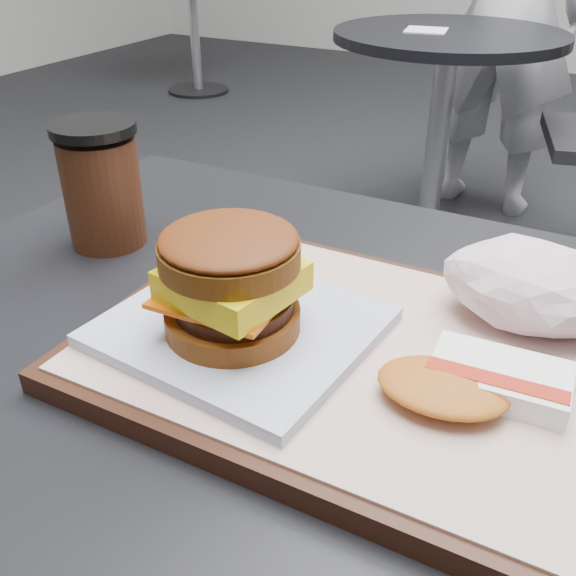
{
  "coord_description": "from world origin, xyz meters",
  "views": [
    {
      "loc": [
        0.18,
        -0.38,
        1.07
      ],
      "look_at": [
        -0.01,
        -0.03,
        0.83
      ],
      "focal_mm": 40.0,
      "sensor_mm": 36.0,
      "label": 1
    }
  ],
  "objects_px": {
    "breakfast_sandwich": "(234,293)",
    "coffee_cup": "(102,187)",
    "neighbor_table": "(442,98)",
    "crumpled_wrapper": "(533,285)",
    "hash_brown": "(474,382)",
    "customer_table": "(312,502)",
    "serving_tray": "(346,353)",
    "patron": "(510,8)"
  },
  "relations": [
    {
      "from": "hash_brown",
      "to": "crumpled_wrapper",
      "type": "height_order",
      "value": "crumpled_wrapper"
    },
    {
      "from": "customer_table",
      "to": "coffee_cup",
      "type": "xyz_separation_m",
      "value": [
        -0.27,
        0.06,
        0.25
      ]
    },
    {
      "from": "hash_brown",
      "to": "neighbor_table",
      "type": "height_order",
      "value": "hash_brown"
    },
    {
      "from": "breakfast_sandwich",
      "to": "coffee_cup",
      "type": "height_order",
      "value": "coffee_cup"
    },
    {
      "from": "neighbor_table",
      "to": "crumpled_wrapper",
      "type": "bearing_deg",
      "value": -72.51
    },
    {
      "from": "serving_tray",
      "to": "hash_brown",
      "type": "xyz_separation_m",
      "value": [
        0.1,
        -0.02,
        0.02
      ]
    },
    {
      "from": "breakfast_sandwich",
      "to": "crumpled_wrapper",
      "type": "bearing_deg",
      "value": 34.61
    },
    {
      "from": "serving_tray",
      "to": "coffee_cup",
      "type": "xyz_separation_m",
      "value": [
        -0.3,
        0.08,
        0.05
      ]
    },
    {
      "from": "crumpled_wrapper",
      "to": "customer_table",
      "type": "bearing_deg",
      "value": -149.86
    },
    {
      "from": "patron",
      "to": "customer_table",
      "type": "bearing_deg",
      "value": 103.4
    },
    {
      "from": "breakfast_sandwich",
      "to": "neighbor_table",
      "type": "xyz_separation_m",
      "value": [
        -0.31,
        1.7,
        -0.28
      ]
    },
    {
      "from": "coffee_cup",
      "to": "neighbor_table",
      "type": "xyz_separation_m",
      "value": [
        -0.08,
        1.59,
        -0.28
      ]
    },
    {
      "from": "neighbor_table",
      "to": "serving_tray",
      "type": "bearing_deg",
      "value": -77.09
    },
    {
      "from": "hash_brown",
      "to": "customer_table",
      "type": "bearing_deg",
      "value": 167.26
    },
    {
      "from": "breakfast_sandwich",
      "to": "hash_brown",
      "type": "distance_m",
      "value": 0.18
    },
    {
      "from": "customer_table",
      "to": "crumpled_wrapper",
      "type": "relative_size",
      "value": 5.97
    },
    {
      "from": "crumpled_wrapper",
      "to": "hash_brown",
      "type": "bearing_deg",
      "value": -97.47
    },
    {
      "from": "coffee_cup",
      "to": "serving_tray",
      "type": "bearing_deg",
      "value": -14.32
    },
    {
      "from": "coffee_cup",
      "to": "neighbor_table",
      "type": "relative_size",
      "value": 0.17
    },
    {
      "from": "customer_table",
      "to": "hash_brown",
      "type": "bearing_deg",
      "value": -12.74
    },
    {
      "from": "neighbor_table",
      "to": "patron",
      "type": "distance_m",
      "value": 0.6
    },
    {
      "from": "neighbor_table",
      "to": "patron",
      "type": "height_order",
      "value": "patron"
    },
    {
      "from": "hash_brown",
      "to": "neighbor_table",
      "type": "distance_m",
      "value": 1.76
    },
    {
      "from": "customer_table",
      "to": "crumpled_wrapper",
      "type": "height_order",
      "value": "crumpled_wrapper"
    },
    {
      "from": "serving_tray",
      "to": "breakfast_sandwich",
      "type": "xyz_separation_m",
      "value": [
        -0.08,
        -0.03,
        0.05
      ]
    },
    {
      "from": "hash_brown",
      "to": "patron",
      "type": "height_order",
      "value": "patron"
    },
    {
      "from": "hash_brown",
      "to": "breakfast_sandwich",
      "type": "bearing_deg",
      "value": -174.25
    },
    {
      "from": "patron",
      "to": "coffee_cup",
      "type": "bearing_deg",
      "value": 96.54
    },
    {
      "from": "breakfast_sandwich",
      "to": "coffee_cup",
      "type": "distance_m",
      "value": 0.25
    },
    {
      "from": "customer_table",
      "to": "hash_brown",
      "type": "height_order",
      "value": "hash_brown"
    },
    {
      "from": "hash_brown",
      "to": "crumpled_wrapper",
      "type": "bearing_deg",
      "value": 82.53
    },
    {
      "from": "crumpled_wrapper",
      "to": "coffee_cup",
      "type": "xyz_separation_m",
      "value": [
        -0.41,
        -0.02,
        0.01
      ]
    },
    {
      "from": "serving_tray",
      "to": "hash_brown",
      "type": "distance_m",
      "value": 0.1
    },
    {
      "from": "breakfast_sandwich",
      "to": "crumpled_wrapper",
      "type": "distance_m",
      "value": 0.23
    },
    {
      "from": "serving_tray",
      "to": "crumpled_wrapper",
      "type": "height_order",
      "value": "crumpled_wrapper"
    },
    {
      "from": "crumpled_wrapper",
      "to": "breakfast_sandwich",
      "type": "bearing_deg",
      "value": -145.39
    },
    {
      "from": "customer_table",
      "to": "neighbor_table",
      "type": "height_order",
      "value": "customer_table"
    },
    {
      "from": "coffee_cup",
      "to": "patron",
      "type": "height_order",
      "value": "patron"
    },
    {
      "from": "customer_table",
      "to": "neighbor_table",
      "type": "relative_size",
      "value": 1.07
    },
    {
      "from": "coffee_cup",
      "to": "patron",
      "type": "xyz_separation_m",
      "value": [
        -0.02,
        2.15,
        -0.08
      ]
    },
    {
      "from": "serving_tray",
      "to": "patron",
      "type": "relative_size",
      "value": 0.25
    },
    {
      "from": "serving_tray",
      "to": "coffee_cup",
      "type": "bearing_deg",
      "value": 165.68
    }
  ]
}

